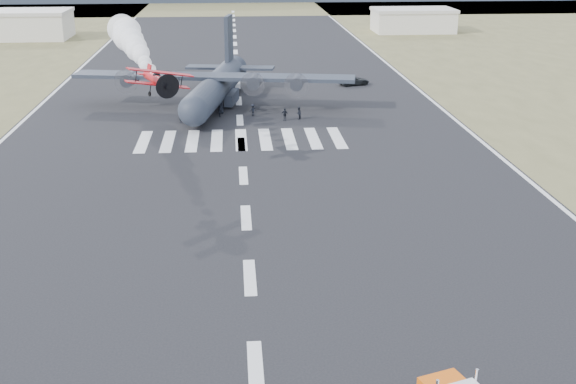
{
  "coord_description": "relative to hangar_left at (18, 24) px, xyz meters",
  "views": [
    {
      "loc": [
        -0.94,
        -36.48,
        24.22
      ],
      "look_at": [
        3.44,
        19.42,
        4.0
      ],
      "focal_mm": 45.0,
      "sensor_mm": 36.0,
      "label": 1
    }
  ],
  "objects": [
    {
      "name": "crew_e",
      "position": [
        49.45,
        -80.93,
        -2.51
      ],
      "size": [
        1.02,
        0.85,
        1.79
      ],
      "primitive_type": "imported",
      "rotation": [
        0.0,
        0.0,
        5.86
      ],
      "color": "black",
      "rests_on": "ground"
    },
    {
      "name": "crew_b",
      "position": [
        49.34,
        -82.75,
        -2.57
      ],
      "size": [
        0.54,
        0.83,
        1.67
      ],
      "primitive_type": "imported",
      "rotation": [
        0.0,
        0.0,
        1.61
      ],
      "color": "black",
      "rests_on": "ground"
    },
    {
      "name": "transport_aircraft",
      "position": [
        48.74,
        -75.28,
        -0.35
      ],
      "size": [
        40.99,
        33.59,
        11.85
      ],
      "rotation": [
        0.0,
        0.0,
        -0.18
      ],
      "color": "#1C212B",
      "rests_on": "ground"
    },
    {
      "name": "runway_markings",
      "position": [
        52.0,
        -85.0,
        -3.4
      ],
      "size": [
        60.0,
        260.0,
        0.01
      ],
      "primitive_type": null,
      "color": "silver",
      "rests_on": "ground"
    },
    {
      "name": "hangar_right",
      "position": [
        98.0,
        5.0,
        -0.4
      ],
      "size": [
        20.5,
        12.5,
        5.9
      ],
      "color": "beige",
      "rests_on": "ground"
    },
    {
      "name": "crew_a",
      "position": [
        45.77,
        -83.62,
        -2.57
      ],
      "size": [
        0.73,
        0.77,
        1.67
      ],
      "primitive_type": "imported",
      "rotation": [
        0.0,
        0.0,
        4.23
      ],
      "color": "black",
      "rests_on": "ground"
    },
    {
      "name": "crew_g",
      "position": [
        44.04,
        -85.91,
        -2.55
      ],
      "size": [
        0.81,
        0.81,
        1.72
      ],
      "primitive_type": "imported",
      "rotation": [
        0.0,
        0.0,
        5.46
      ],
      "color": "black",
      "rests_on": "ground"
    },
    {
      "name": "smoke_trail",
      "position": [
        36.85,
        -78.81,
        7.06
      ],
      "size": [
        10.16,
        36.26,
        4.32
      ],
      "rotation": [
        0.0,
        0.0,
        0.22
      ],
      "color": "white"
    },
    {
      "name": "aerobatic_biplane",
      "position": [
        43.52,
        -108.34,
        6.79
      ],
      "size": [
        6.83,
        6.36,
        3.26
      ],
      "rotation": [
        0.0,
        0.2,
        0.22
      ],
      "color": "red"
    },
    {
      "name": "crew_d",
      "position": [
        58.13,
        -85.7,
        -2.56
      ],
      "size": [
        1.11,
        0.85,
        1.69
      ],
      "primitive_type": "imported",
      "rotation": [
        0.0,
        0.0,
        5.89
      ],
      "color": "black",
      "rests_on": "ground"
    },
    {
      "name": "ground",
      "position": [
        52.0,
        -145.0,
        -3.41
      ],
      "size": [
        500.0,
        500.0,
        0.0
      ],
      "primitive_type": "plane",
      "color": "black",
      "rests_on": "ground"
    },
    {
      "name": "support_vehicle",
      "position": [
        71.53,
        -62.33,
        -2.68
      ],
      "size": [
        5.67,
        3.77,
        1.45
      ],
      "primitive_type": "imported",
      "rotation": [
        0.0,
        0.0,
        1.85
      ],
      "color": "black",
      "rests_on": "ground"
    },
    {
      "name": "hangar_left",
      "position": [
        0.0,
        0.0,
        0.0
      ],
      "size": [
        24.5,
        14.5,
        6.7
      ],
      "color": "beige",
      "rests_on": "ground"
    },
    {
      "name": "crew_h",
      "position": [
        60.07,
        -85.16,
        -2.57
      ],
      "size": [
        0.77,
        0.94,
        1.68
      ],
      "primitive_type": "imported",
      "rotation": [
        0.0,
        0.0,
        4.34
      ],
      "color": "black",
      "rests_on": "ground"
    },
    {
      "name": "crew_f",
      "position": [
        47.16,
        -83.72,
        -2.58
      ],
      "size": [
        0.73,
        1.6,
        1.66
      ],
      "primitive_type": "imported",
      "rotation": [
        0.0,
        0.0,
        4.56
      ],
      "color": "black",
      "rests_on": "ground"
    },
    {
      "name": "scrub_far",
      "position": [
        52.0,
        85.0,
        -3.41
      ],
      "size": [
        500.0,
        80.0,
        0.0
      ],
      "primitive_type": "cube",
      "color": "brown",
      "rests_on": "ground"
    },
    {
      "name": "crew_c",
      "position": [
        53.87,
        -82.6,
        -2.58
      ],
      "size": [
        1.18,
        0.95,
        1.66
      ],
      "primitive_type": "imported",
      "rotation": [
        0.0,
        0.0,
        3.63
      ],
      "color": "black",
      "rests_on": "ground"
    }
  ]
}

